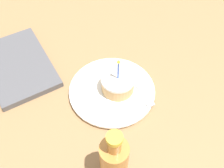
% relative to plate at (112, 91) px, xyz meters
% --- Properties ---
extents(ground_plane, '(2.40, 2.40, 0.04)m').
position_rel_plate_xyz_m(ground_plane, '(-0.02, 0.01, -0.03)').
color(ground_plane, olive).
rests_on(ground_plane, ground).
extents(plate, '(0.26, 0.26, 0.02)m').
position_rel_plate_xyz_m(plate, '(0.00, 0.00, 0.00)').
color(plate, white).
rests_on(plate, ground_plane).
extents(cake_slice, '(0.10, 0.10, 0.13)m').
position_rel_plate_xyz_m(cake_slice, '(0.01, 0.02, 0.03)').
color(cake_slice, tan).
rests_on(cake_slice, plate).
extents(fork, '(0.19, 0.03, 0.00)m').
position_rel_plate_xyz_m(fork, '(0.03, 0.07, 0.01)').
color(fork, '#B2B2B7').
rests_on(fork, plate).
extents(bottle, '(0.06, 0.06, 0.20)m').
position_rel_plate_xyz_m(bottle, '(0.22, -0.12, 0.07)').
color(bottle, '#B27233').
rests_on(bottle, ground_plane).
extents(marble_board, '(0.29, 0.19, 0.02)m').
position_rel_plate_xyz_m(marble_board, '(-0.24, -0.21, 0.00)').
color(marble_board, '#4C4C51').
rests_on(marble_board, ground_plane).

